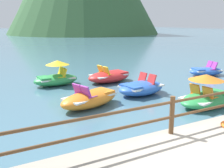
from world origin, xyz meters
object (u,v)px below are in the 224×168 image
object	(u,v)px
pedal_boat_0	(141,88)
pedal_boat_6	(206,71)
pedal_boat_2	(109,76)
pedal_boat_1	(207,95)
pedal_boat_4	(56,77)
pedal_boat_5	(90,98)

from	to	relation	value
pedal_boat_0	pedal_boat_6	bearing A→B (deg)	15.31
pedal_boat_2	pedal_boat_6	xyz separation A→B (m)	(5.83, -1.20, -0.05)
pedal_boat_1	pedal_boat_4	world-z (taller)	pedal_boat_4
pedal_boat_4	pedal_boat_5	bearing A→B (deg)	-88.24
pedal_boat_5	pedal_boat_6	distance (m)	8.63
pedal_boat_1	pedal_boat_4	xyz separation A→B (m)	(-4.01, 5.89, 0.01)
pedal_boat_2	pedal_boat_0	bearing A→B (deg)	-88.20
pedal_boat_0	pedal_boat_6	distance (m)	5.96
pedal_boat_0	pedal_boat_6	world-z (taller)	pedal_boat_0
pedal_boat_5	pedal_boat_4	bearing A→B (deg)	91.76
pedal_boat_0	pedal_boat_2	xyz separation A→B (m)	(-0.09, 2.77, 0.01)
pedal_boat_2	pedal_boat_6	size ratio (longest dim) A/B	1.13
pedal_boat_0	pedal_boat_5	size ratio (longest dim) A/B	0.90
pedal_boat_6	pedal_boat_1	bearing A→B (deg)	-137.93
pedal_boat_4	pedal_boat_5	world-z (taller)	pedal_boat_4
pedal_boat_2	pedal_boat_5	world-z (taller)	pedal_boat_5
pedal_boat_0	pedal_boat_4	bearing A→B (deg)	128.91
pedal_boat_5	pedal_boat_0	bearing A→B (deg)	10.68
pedal_boat_1	pedal_boat_5	size ratio (longest dim) A/B	1.00
pedal_boat_0	pedal_boat_2	bearing A→B (deg)	91.80
pedal_boat_0	pedal_boat_5	distance (m)	2.68
pedal_boat_0	pedal_boat_2	distance (m)	2.77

